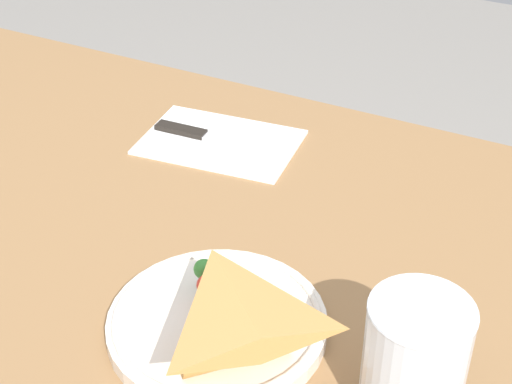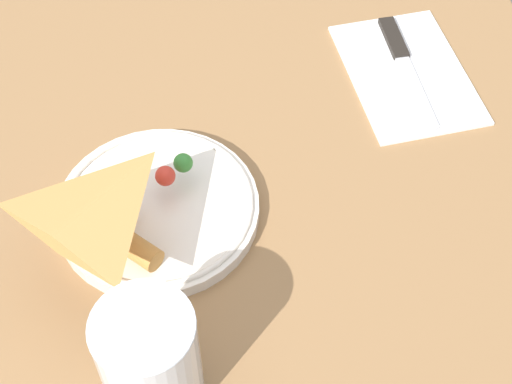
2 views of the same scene
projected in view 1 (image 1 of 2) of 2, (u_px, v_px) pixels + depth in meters
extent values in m
cube|color=olive|center=(111.00, 271.00, 0.86)|extent=(1.28, 0.88, 0.03)
cube|color=#4C3823|center=(4.00, 214.00, 1.58)|extent=(0.06, 0.06, 0.71)
cylinder|color=silver|center=(217.00, 324.00, 0.75)|extent=(0.21, 0.21, 0.02)
torus|color=silver|center=(217.00, 317.00, 0.75)|extent=(0.20, 0.20, 0.01)
pyramid|color=tan|center=(214.00, 305.00, 0.75)|extent=(0.17, 0.17, 0.02)
cylinder|color=#C68942|center=(236.00, 352.00, 0.70)|extent=(0.09, 0.09, 0.02)
sphere|color=orange|center=(206.00, 321.00, 0.71)|extent=(0.02, 0.02, 0.02)
sphere|color=#388433|center=(204.00, 269.00, 0.77)|extent=(0.02, 0.02, 0.02)
sphere|color=red|center=(207.00, 285.00, 0.75)|extent=(0.02, 0.02, 0.02)
cylinder|color=white|center=(414.00, 363.00, 0.64)|extent=(0.09, 0.09, 0.12)
cylinder|color=#B27F42|center=(413.00, 369.00, 0.65)|extent=(0.08, 0.08, 0.11)
torus|color=white|center=(423.00, 311.00, 0.61)|extent=(0.09, 0.09, 0.00)
cube|color=white|center=(220.00, 142.00, 1.05)|extent=(0.22, 0.16, 0.00)
cube|color=black|center=(181.00, 130.00, 1.07)|extent=(0.07, 0.02, 0.01)
cube|color=silver|center=(244.00, 145.00, 1.04)|extent=(0.12, 0.02, 0.00)
ellipsoid|color=silver|center=(281.00, 153.00, 1.02)|extent=(0.02, 0.02, 0.00)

